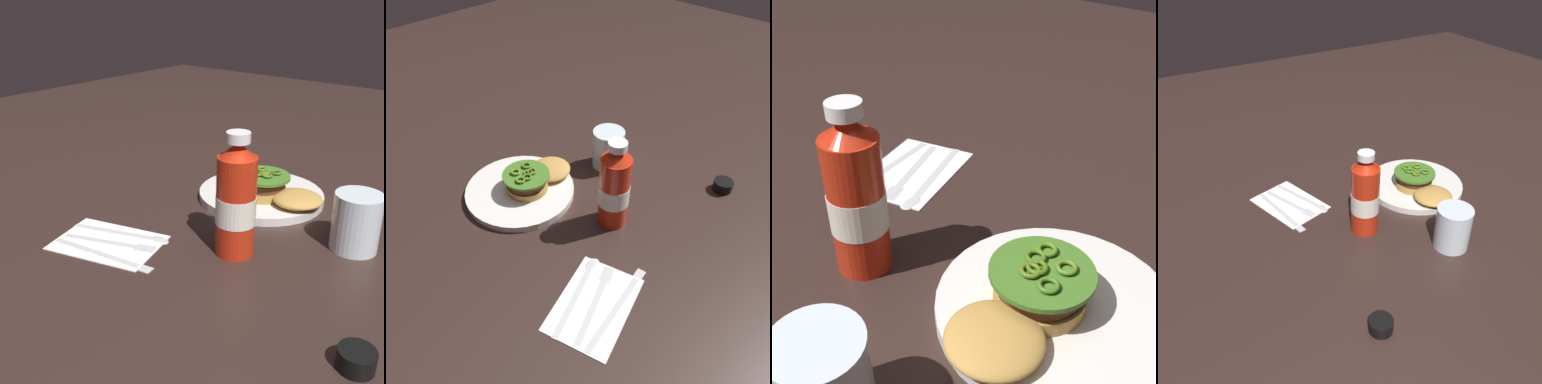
# 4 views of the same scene
# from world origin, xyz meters

# --- Properties ---
(ground_plane) EXTENTS (3.00, 3.00, 0.00)m
(ground_plane) POSITION_xyz_m (0.00, 0.00, 0.00)
(ground_plane) COLOR #2E1F1B
(dinner_plate) EXTENTS (0.26, 0.26, 0.02)m
(dinner_plate) POSITION_xyz_m (-0.14, 0.17, 0.01)
(dinner_plate) COLOR silver
(dinner_plate) RESTS_ON ground_plane
(burger_sandwich) EXTENTS (0.19, 0.11, 0.05)m
(burger_sandwich) POSITION_xyz_m (-0.10, 0.15, 0.04)
(burger_sandwich) COLOR #B78740
(burger_sandwich) RESTS_ON dinner_plate
(ketchup_bottle) EXTENTS (0.07, 0.07, 0.21)m
(ketchup_bottle) POSITION_xyz_m (-0.06, -0.05, 0.10)
(ketchup_bottle) COLOR red
(ketchup_bottle) RESTS_ON ground_plane
(water_glass) EXTENTS (0.08, 0.08, 0.10)m
(water_glass) POSITION_xyz_m (0.09, 0.09, 0.05)
(water_glass) COLOR silver
(water_glass) RESTS_ON ground_plane
(napkin) EXTENTS (0.21, 0.18, 0.00)m
(napkin) POSITION_xyz_m (-0.25, -0.17, 0.00)
(napkin) COLOR white
(napkin) RESTS_ON ground_plane
(butter_knife) EXTENTS (0.20, 0.05, 0.00)m
(butter_knife) POSITION_xyz_m (-0.22, -0.20, 0.00)
(butter_knife) COLOR silver
(butter_knife) RESTS_ON napkin
(fork_utensil) EXTENTS (0.17, 0.08, 0.00)m
(fork_utensil) POSITION_xyz_m (-0.23, -0.16, 0.00)
(fork_utensil) COLOR silver
(fork_utensil) RESTS_ON napkin
(spoon_utensil) EXTENTS (0.18, 0.08, 0.00)m
(spoon_utensil) POSITION_xyz_m (-0.23, -0.12, 0.00)
(spoon_utensil) COLOR silver
(spoon_utensil) RESTS_ON napkin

